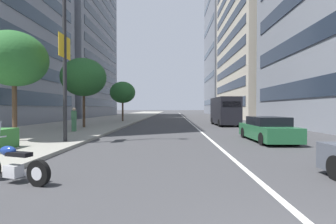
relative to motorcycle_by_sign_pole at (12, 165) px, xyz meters
The scene contains 13 objects.
sidewalk_right_plaza 26.60m from the motorcycle_by_sign_pole, 11.42° to the left, with size 160.00×9.43×0.15m, color gray.
lane_centre_stripe 31.64m from the motorcycle_by_sign_pole, 10.85° to the right, with size 110.00×0.16×0.01m, color silver.
motorcycle_by_sign_pole is the anchor object (origin of this frame).
car_mid_block_traffic 11.64m from the motorcycle_by_sign_pole, 50.08° to the right, with size 4.51×1.87×1.32m.
delivery_van_ahead 21.36m from the motorcycle_by_sign_pole, 25.36° to the right, with size 5.41×2.15×2.86m.
street_lamp_with_banners 7.76m from the motorcycle_by_sign_pole, 10.63° to the left, with size 1.26×2.26×8.15m.
street_tree_by_lamp_post 8.25m from the motorcycle_by_sign_pole, 32.98° to the left, with size 3.17×3.17×5.41m.
street_tree_near_plaza_corner 15.83m from the motorcycle_by_sign_pole, 14.19° to the left, with size 3.78×3.78×5.86m.
street_tree_mid_sidewalk 24.81m from the motorcycle_by_sign_pole, ahead, with size 3.14×3.14×4.92m.
pedestrian_on_plaza 11.62m from the motorcycle_by_sign_pole, 15.49° to the left, with size 0.41×0.28×1.68m.
office_tower_mid_left 51.11m from the motorcycle_by_sign_pole, 30.39° to the right, with size 25.39×19.91×35.12m.
office_tower_far_left_down_avenue 74.64m from the motorcycle_by_sign_pole, 19.05° to the right, with size 21.43×17.86×43.43m.
office_tower_far_right_block 52.64m from the motorcycle_by_sign_pole, 23.03° to the left, with size 24.60×17.07×35.32m.
Camera 1 is at (-1.79, 2.10, 1.79)m, focal length 26.05 mm.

